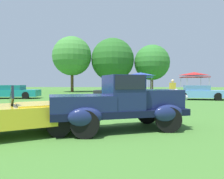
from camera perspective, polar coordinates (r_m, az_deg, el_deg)
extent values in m
plane|color=#42752D|center=(7.09, -0.44, -10.14)|extent=(120.00, 120.00, 0.00)
cube|color=black|center=(6.79, 1.80, -5.89)|extent=(4.38, 2.66, 0.20)
cube|color=navy|center=(7.23, 11.17, -2.41)|extent=(1.79, 1.51, 0.60)
ellipsoid|color=silver|center=(7.63, 16.43, -2.38)|extent=(0.31, 0.54, 0.68)
cube|color=navy|center=(6.77, 2.71, -0.64)|extent=(1.37, 1.61, 1.04)
cube|color=black|center=(6.76, 2.71, 1.90)|extent=(1.29, 1.62, 0.40)
cube|color=navy|center=(6.48, -8.09, -3.60)|extent=(2.15, 1.90, 0.48)
ellipsoid|color=navy|center=(7.94, 9.17, -4.78)|extent=(0.99, 0.63, 0.52)
ellipsoid|color=navy|center=(6.67, 14.55, -6.08)|extent=(0.99, 0.63, 0.52)
ellipsoid|color=navy|center=(7.23, -8.91, -5.43)|extent=(0.99, 0.63, 0.52)
ellipsoid|color=navy|center=(5.81, -7.04, -7.21)|extent=(0.99, 0.63, 0.52)
sphere|color=silver|center=(8.02, 15.00, -1.59)|extent=(0.18, 0.18, 0.18)
sphere|color=silver|center=(7.28, 18.61, -1.97)|extent=(0.18, 0.18, 0.18)
cylinder|color=black|center=(7.96, 9.16, -6.06)|extent=(0.76, 0.24, 0.76)
cylinder|color=black|center=(6.70, 14.54, -7.60)|extent=(0.76, 0.24, 0.76)
cylinder|color=black|center=(7.25, -8.91, -6.84)|extent=(0.76, 0.24, 0.76)
cylinder|color=black|center=(5.85, -7.03, -8.95)|extent=(0.76, 0.24, 0.76)
cube|color=yellow|center=(6.66, -27.18, -6.16)|extent=(4.67, 3.65, 0.52)
cube|color=yellow|center=(6.77, -16.23, -4.19)|extent=(2.26, 2.13, 0.20)
cube|color=black|center=(6.62, -24.80, -2.51)|extent=(0.66, 1.12, 0.82)
cube|color=silver|center=(7.10, -8.15, -7.84)|extent=(0.90, 1.49, 0.12)
cylinder|color=black|center=(7.60, -16.51, -6.88)|extent=(0.66, 0.20, 0.66)
cylinder|color=black|center=(6.11, -13.64, -9.00)|extent=(0.66, 0.20, 0.66)
cube|color=teal|center=(21.89, -24.21, -0.83)|extent=(4.49, 1.85, 0.60)
cube|color=#146A6E|center=(21.94, -24.65, 0.48)|extent=(2.00, 1.52, 0.44)
cylinder|color=black|center=(20.68, -21.68, -1.45)|extent=(0.64, 0.22, 0.64)
cube|color=#28282D|center=(18.83, 2.15, -1.08)|extent=(4.50, 1.69, 0.60)
cube|color=black|center=(18.81, 1.60, 0.44)|extent=(1.98, 1.45, 0.44)
cylinder|color=black|center=(18.13, 6.43, -1.78)|extent=(0.64, 0.22, 0.64)
cylinder|color=black|center=(18.11, -2.11, -1.77)|extent=(0.64, 0.22, 0.64)
cube|color=#669EDB|center=(19.90, 21.72, -1.05)|extent=(4.64, 2.37, 0.60)
cube|color=#517EAF|center=(19.85, 21.24, 0.39)|extent=(2.16, 1.74, 0.44)
cylinder|color=black|center=(19.46, 26.00, -1.71)|extent=(0.64, 0.22, 0.64)
cylinder|color=black|center=(18.94, 18.20, -1.70)|extent=(0.64, 0.22, 0.64)
cylinder|color=#9E998E|center=(16.02, 15.25, -1.92)|extent=(0.16, 0.16, 0.86)
cylinder|color=#9E998E|center=(16.11, 15.88, -1.91)|extent=(0.16, 0.16, 0.86)
cube|color=gold|center=(16.03, 15.59, 0.69)|extent=(0.44, 0.32, 0.60)
sphere|color=beige|center=(16.03, 15.60, 2.19)|extent=(0.22, 0.22, 0.22)
cylinder|color=#B7B7BC|center=(28.74, 9.66, 0.97)|extent=(0.05, 0.05, 2.05)
cylinder|color=#B7B7BC|center=(26.34, 10.39, 0.88)|extent=(0.05, 0.05, 2.05)
cylinder|color=#B7B7BC|center=(28.50, 4.82, 0.98)|extent=(0.05, 0.05, 2.05)
cylinder|color=#B7B7BC|center=(26.08, 5.11, 0.90)|extent=(0.05, 0.05, 2.05)
cube|color=#2D429E|center=(27.39, 7.51, 3.18)|extent=(2.70, 2.70, 0.10)
pyramid|color=#2D429E|center=(27.40, 7.51, 4.06)|extent=(2.64, 2.64, 0.38)
cylinder|color=#B7B7BC|center=(29.72, 22.24, 0.89)|extent=(0.05, 0.05, 2.05)
cylinder|color=#B7B7BC|center=(27.38, 24.09, 0.79)|extent=(0.05, 0.05, 2.05)
cylinder|color=#B7B7BC|center=(28.94, 17.57, 0.91)|extent=(0.05, 0.05, 2.05)
cylinder|color=#B7B7BC|center=(26.52, 19.05, 0.82)|extent=(0.05, 0.05, 2.05)
cube|color=red|center=(28.12, 20.76, 3.04)|extent=(2.80, 2.80, 0.10)
pyramid|color=red|center=(28.13, 20.77, 3.90)|extent=(2.74, 2.74, 0.38)
cylinder|color=brown|center=(33.98, -10.41, 2.63)|extent=(0.44, 0.44, 3.85)
sphere|color=#428938|center=(34.22, -10.44, 8.61)|extent=(5.96, 5.96, 5.96)
cylinder|color=brown|center=(34.11, 0.17, 2.08)|extent=(0.44, 0.44, 3.17)
sphere|color=#286623|center=(34.30, 0.17, 7.81)|extent=(6.70, 6.70, 6.70)
cylinder|color=brown|center=(34.75, 10.39, 1.96)|extent=(0.44, 0.44, 3.06)
sphere|color=#337A2D|center=(34.89, 10.42, 6.97)|extent=(5.53, 5.53, 5.53)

